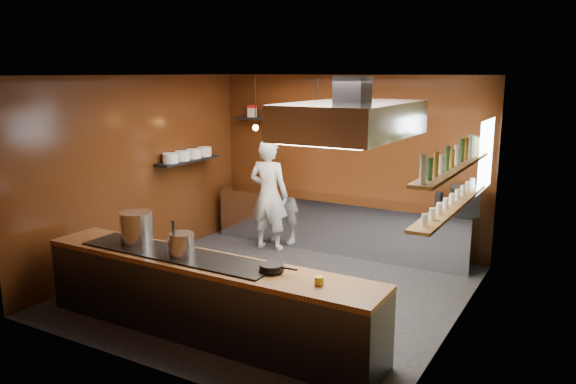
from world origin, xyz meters
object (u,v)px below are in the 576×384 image
Objects in this scene: extractor_hood at (352,119)px; chef at (269,195)px; stockpot_small at (182,244)px; espresso_machine at (464,200)px; stockpot_large at (136,227)px.

extractor_hood reaches higher than chef.
stockpot_small is 0.67× the size of espresso_machine.
chef is at bearing 139.87° from extractor_hood.
stockpot_large is 1.40× the size of stockpot_small.
stockpot_small is 4.49m from espresso_machine.
extractor_hood is at bearing 38.10° from stockpot_small.
extractor_hood is 3.48m from chef.
espresso_machine is at bearing 58.00° from stockpot_small.
stockpot_small is at bearing -137.68° from espresso_machine.
chef is at bearing 89.71° from stockpot_large.
stockpot_large reaches higher than stockpot_small.
stockpot_large is (-2.40, -1.12, -1.37)m from extractor_hood.
extractor_hood reaches higher than espresso_machine.
extractor_hood is 4.61× the size of espresso_machine.
espresso_machine is (3.20, 3.69, -0.02)m from stockpot_large.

